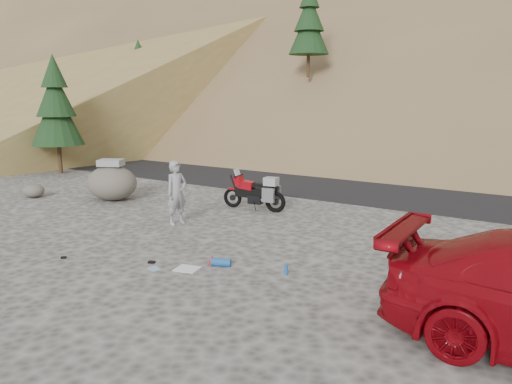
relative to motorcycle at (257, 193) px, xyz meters
The scene contains 15 objects.
ground 3.33m from the motorcycle, 90.36° to the right, with size 140.00×140.00×0.00m, color #464340.
road 5.73m from the motorcycle, 90.21° to the left, with size 120.00×7.00×0.05m, color black.
hillside 39.04m from the motorcycle, 90.10° to the left, with size 120.00×73.00×46.72m.
conifer_verge 11.34m from the motorcycle, behind, with size 2.20×2.20×5.04m.
motorcycle is the anchor object (origin of this frame).
man 2.70m from the motorcycle, 108.04° to the right, with size 0.61×0.40×1.67m, color #949399.
boulder 4.86m from the motorcycle, 163.61° to the right, with size 2.05×1.88×1.29m.
small_rock 7.62m from the motorcycle, 160.59° to the right, with size 0.78×0.71×0.45m.
gear_white_cloth 5.31m from the motorcycle, 71.24° to the right, with size 0.44×0.39×0.01m, color white.
gear_blue_mat 5.00m from the motorcycle, 64.56° to the right, with size 0.16×0.16×0.40m, color #1A56A1.
gear_bottle 5.47m from the motorcycle, 50.62° to the right, with size 0.07×0.07×0.19m, color #1A56A1.
gear_funnel 4.93m from the motorcycle, 66.87° to the right, with size 0.16×0.16×0.20m, color red.
gear_glove_a 5.23m from the motorcycle, 80.47° to the right, with size 0.13×0.09×0.04m, color black.
gear_glove_b 6.01m from the motorcycle, 98.38° to the right, with size 0.11×0.08×0.04m, color black.
gear_blue_cloth 5.50m from the motorcycle, 77.76° to the right, with size 0.26×0.19×0.01m, color #82ACCA.
Camera 1 is at (7.93, -8.65, 3.31)m, focal length 35.00 mm.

